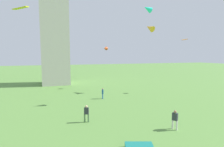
{
  "coord_description": "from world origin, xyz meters",
  "views": [
    {
      "loc": [
        -8.35,
        -4.21,
        6.75
      ],
      "look_at": [
        -2.16,
        14.06,
        4.69
      ],
      "focal_mm": 27.71,
      "sensor_mm": 36.0,
      "label": 1
    }
  ],
  "objects_px": {
    "person_0": "(175,119)",
    "person_2": "(86,113)",
    "kite_flying_4": "(105,48)",
    "kite_flying_0": "(21,8)",
    "person_1": "(103,93)",
    "kite_flying_1": "(148,9)",
    "kite_flying_5": "(185,40)",
    "kite_flying_2": "(150,28)"
  },
  "relations": [
    {
      "from": "person_2",
      "to": "kite_flying_5",
      "type": "xyz_separation_m",
      "value": [
        19.59,
        8.94,
        8.55
      ]
    },
    {
      "from": "person_1",
      "to": "kite_flying_4",
      "type": "relative_size",
      "value": 1.34
    },
    {
      "from": "kite_flying_0",
      "to": "kite_flying_4",
      "type": "xyz_separation_m",
      "value": [
        13.75,
        8.67,
        -4.6
      ]
    },
    {
      "from": "kite_flying_1",
      "to": "kite_flying_2",
      "type": "xyz_separation_m",
      "value": [
        4.33,
        6.57,
        -1.43
      ]
    },
    {
      "from": "kite_flying_0",
      "to": "kite_flying_4",
      "type": "relative_size",
      "value": 1.58
    },
    {
      "from": "person_0",
      "to": "kite_flying_5",
      "type": "height_order",
      "value": "kite_flying_5"
    },
    {
      "from": "person_2",
      "to": "kite_flying_2",
      "type": "bearing_deg",
      "value": 56.61
    },
    {
      "from": "person_2",
      "to": "kite_flying_1",
      "type": "distance_m",
      "value": 16.25
    },
    {
      "from": "kite_flying_0",
      "to": "person_0",
      "type": "bearing_deg",
      "value": 154.09
    },
    {
      "from": "person_1",
      "to": "person_2",
      "type": "xyz_separation_m",
      "value": [
        -4.09,
        -8.57,
        0.05
      ]
    },
    {
      "from": "person_2",
      "to": "kite_flying_2",
      "type": "height_order",
      "value": "kite_flying_2"
    },
    {
      "from": "person_2",
      "to": "kite_flying_1",
      "type": "height_order",
      "value": "kite_flying_1"
    },
    {
      "from": "kite_flying_4",
      "to": "kite_flying_0",
      "type": "bearing_deg",
      "value": -103.97
    },
    {
      "from": "person_2",
      "to": "kite_flying_0",
      "type": "xyz_separation_m",
      "value": [
        -6.68,
        8.44,
        11.71
      ]
    },
    {
      "from": "person_1",
      "to": "kite_flying_0",
      "type": "bearing_deg",
      "value": 108.81
    },
    {
      "from": "kite_flying_0",
      "to": "kite_flying_5",
      "type": "xyz_separation_m",
      "value": [
        26.27,
        0.5,
        -3.16
      ]
    },
    {
      "from": "person_0",
      "to": "person_2",
      "type": "bearing_deg",
      "value": -147.33
    },
    {
      "from": "person_1",
      "to": "kite_flying_2",
      "type": "bearing_deg",
      "value": -55.04
    },
    {
      "from": "person_1",
      "to": "kite_flying_1",
      "type": "relative_size",
      "value": 1.19
    },
    {
      "from": "person_2",
      "to": "kite_flying_5",
      "type": "bearing_deg",
      "value": 41.44
    },
    {
      "from": "person_1",
      "to": "kite_flying_0",
      "type": "relative_size",
      "value": 0.84
    },
    {
      "from": "person_1",
      "to": "kite_flying_1",
      "type": "bearing_deg",
      "value": -105.13
    },
    {
      "from": "person_2",
      "to": "person_1",
      "type": "bearing_deg",
      "value": 81.39
    },
    {
      "from": "person_1",
      "to": "kite_flying_5",
      "type": "xyz_separation_m",
      "value": [
        15.5,
        0.37,
        8.6
      ]
    },
    {
      "from": "kite_flying_1",
      "to": "kite_flying_5",
      "type": "bearing_deg",
      "value": 105.1
    },
    {
      "from": "person_0",
      "to": "kite_flying_5",
      "type": "xyz_separation_m",
      "value": [
        12.31,
        13.24,
        8.52
      ]
    },
    {
      "from": "person_0",
      "to": "kite_flying_1",
      "type": "xyz_separation_m",
      "value": [
        2.3,
        9.27,
        12.11
      ]
    },
    {
      "from": "person_0",
      "to": "kite_flying_1",
      "type": "distance_m",
      "value": 15.43
    },
    {
      "from": "person_1",
      "to": "kite_flying_1",
      "type": "height_order",
      "value": "kite_flying_1"
    },
    {
      "from": "person_2",
      "to": "kite_flying_5",
      "type": "distance_m",
      "value": 23.17
    },
    {
      "from": "person_0",
      "to": "kite_flying_0",
      "type": "relative_size",
      "value": 0.92
    },
    {
      "from": "person_0",
      "to": "kite_flying_0",
      "type": "height_order",
      "value": "kite_flying_0"
    },
    {
      "from": "kite_flying_1",
      "to": "kite_flying_4",
      "type": "relative_size",
      "value": 1.12
    },
    {
      "from": "person_1",
      "to": "kite_flying_5",
      "type": "distance_m",
      "value": 17.73
    },
    {
      "from": "kite_flying_4",
      "to": "kite_flying_1",
      "type": "bearing_deg",
      "value": -34.5
    },
    {
      "from": "kite_flying_4",
      "to": "person_2",
      "type": "bearing_deg",
      "value": -68.65
    },
    {
      "from": "kite_flying_0",
      "to": "kite_flying_1",
      "type": "relative_size",
      "value": 1.41
    },
    {
      "from": "kite_flying_0",
      "to": "kite_flying_4",
      "type": "height_order",
      "value": "kite_flying_0"
    },
    {
      "from": "person_2",
      "to": "kite_flying_5",
      "type": "height_order",
      "value": "kite_flying_5"
    },
    {
      "from": "kite_flying_1",
      "to": "kite_flying_2",
      "type": "relative_size",
      "value": 0.64
    },
    {
      "from": "person_0",
      "to": "kite_flying_4",
      "type": "bearing_deg",
      "value": 153.83
    },
    {
      "from": "person_0",
      "to": "person_2",
      "type": "relative_size",
      "value": 1.03
    }
  ]
}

